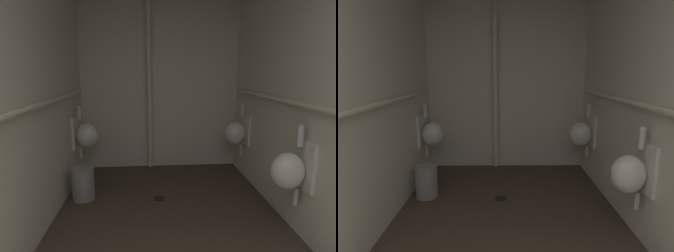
# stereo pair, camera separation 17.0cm
# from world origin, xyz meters

# --- Properties ---
(floor) EXTENTS (2.53, 4.28, 0.08)m
(floor) POSITION_xyz_m (0.00, 2.08, -0.04)
(floor) COLOR #47382D
(floor) RESTS_ON ground
(wall_left) EXTENTS (0.06, 4.28, 2.61)m
(wall_left) POSITION_xyz_m (-1.24, 2.08, 1.31)
(wall_left) COLOR silver
(wall_left) RESTS_ON ground
(wall_right) EXTENTS (0.06, 4.28, 2.61)m
(wall_right) POSITION_xyz_m (1.24, 2.08, 1.31)
(wall_right) COLOR silver
(wall_right) RESTS_ON ground
(wall_back) EXTENTS (2.53, 0.06, 2.61)m
(wall_back) POSITION_xyz_m (0.00, 4.19, 1.31)
(wall_back) COLOR silver
(wall_back) RESTS_ON ground
(urinal_left_mid) EXTENTS (0.32, 0.30, 0.76)m
(urinal_left_mid) POSITION_xyz_m (-1.06, 3.63, 0.66)
(urinal_left_mid) COLOR silver
(urinal_right_mid) EXTENTS (0.32, 0.30, 0.76)m
(urinal_right_mid) POSITION_xyz_m (1.06, 2.10, 0.66)
(urinal_right_mid) COLOR silver
(urinal_right_far) EXTENTS (0.32, 0.30, 0.76)m
(urinal_right_far) POSITION_xyz_m (1.06, 3.61, 0.66)
(urinal_right_far) COLOR silver
(supply_pipe_left) EXTENTS (0.06, 3.58, 0.06)m
(supply_pipe_left) POSITION_xyz_m (-1.15, 2.07, 1.24)
(supply_pipe_left) COLOR beige
(supply_pipe_right) EXTENTS (0.06, 3.53, 0.06)m
(supply_pipe_right) POSITION_xyz_m (1.15, 2.08, 1.24)
(supply_pipe_right) COLOR beige
(standpipe_back_wall) EXTENTS (0.07, 0.07, 2.56)m
(standpipe_back_wall) POSITION_xyz_m (-0.17, 4.08, 1.31)
(standpipe_back_wall) COLOR silver
(standpipe_back_wall) RESTS_ON ground
(floor_drain) EXTENTS (0.14, 0.14, 0.01)m
(floor_drain) POSITION_xyz_m (-0.08, 2.97, 0.00)
(floor_drain) COLOR black
(floor_drain) RESTS_ON ground
(waste_bin) EXTENTS (0.27, 0.27, 0.39)m
(waste_bin) POSITION_xyz_m (-0.99, 3.04, 0.20)
(waste_bin) COLOR gray
(waste_bin) RESTS_ON ground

